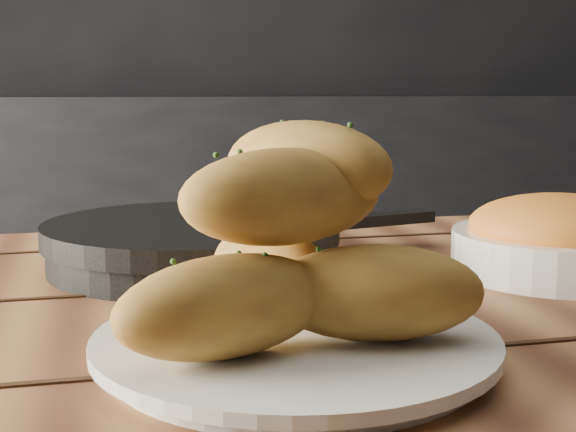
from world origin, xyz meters
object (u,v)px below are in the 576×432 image
at_px(skillet, 194,243).
at_px(bowl, 561,239).
at_px(plate, 296,347).
at_px(bread_rolls, 292,247).

relative_size(skillet, bowl, 2.08).
bearing_deg(skillet, bowl, -18.47).
relative_size(plate, bread_rolls, 1.06).
distance_m(skillet, bowl, 0.35).
bearing_deg(bowl, bread_rolls, -149.65).
relative_size(bread_rolls, bowl, 1.21).
relative_size(plate, bowl, 1.28).
height_order(bread_rolls, skillet, bread_rolls).
xyz_separation_m(plate, bowl, (0.30, 0.18, 0.02)).
bearing_deg(skillet, bread_rolls, -84.77).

